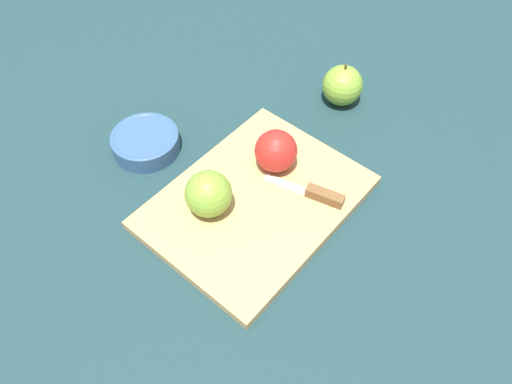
% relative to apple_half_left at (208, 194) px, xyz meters
% --- Properties ---
extents(ground_plane, '(4.00, 4.00, 0.00)m').
position_rel_apple_half_left_xyz_m(ground_plane, '(0.07, -0.04, -0.06)').
color(ground_plane, '#193338').
extents(cutting_board, '(0.40, 0.32, 0.02)m').
position_rel_apple_half_left_xyz_m(cutting_board, '(0.07, -0.04, -0.05)').
color(cutting_board, tan).
rests_on(cutting_board, ground_plane).
extents(apple_half_left, '(0.08, 0.08, 0.08)m').
position_rel_apple_half_left_xyz_m(apple_half_left, '(0.00, 0.00, 0.00)').
color(apple_half_left, olive).
rests_on(apple_half_left, cutting_board).
extents(apple_half_right, '(0.08, 0.08, 0.08)m').
position_rel_apple_half_left_xyz_m(apple_half_right, '(0.16, -0.01, -0.00)').
color(apple_half_right, red).
rests_on(apple_half_right, cutting_board).
extents(knife, '(0.06, 0.15, 0.02)m').
position_rel_apple_half_left_xyz_m(knife, '(0.15, -0.12, -0.03)').
color(knife, silver).
rests_on(knife, cutting_board).
extents(apple_whole, '(0.09, 0.09, 0.10)m').
position_rel_apple_half_left_xyz_m(apple_whole, '(0.40, 0.03, -0.02)').
color(apple_whole, olive).
rests_on(apple_whole, ground_plane).
extents(bowl, '(0.13, 0.13, 0.04)m').
position_rel_apple_half_left_xyz_m(bowl, '(0.02, 0.21, -0.04)').
color(bowl, '#33517F').
rests_on(bowl, ground_plane).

